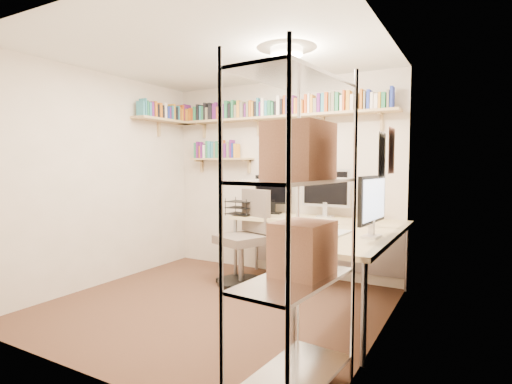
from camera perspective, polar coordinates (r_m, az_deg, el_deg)
ground at (r=4.20m, az=-6.04°, el=-15.89°), size 3.20×3.20×0.00m
room_shell at (r=3.95m, az=-6.14°, el=5.73°), size 3.24×3.04×2.52m
wall_shelves at (r=5.30m, az=-1.51°, el=10.49°), size 3.12×1.09×0.80m
corner_desk at (r=4.48m, az=8.18°, el=-4.31°), size 2.11×2.02×1.37m
office_chair at (r=4.79m, az=-1.54°, el=-7.51°), size 0.64×0.65×1.12m
wire_rack at (r=2.38m, az=6.13°, el=-2.32°), size 0.50×0.91×2.02m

